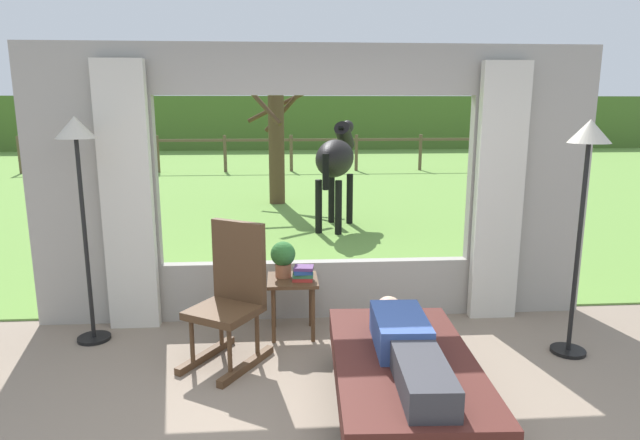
{
  "coord_description": "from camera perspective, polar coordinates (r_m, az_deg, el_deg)",
  "views": [
    {
      "loc": [
        -0.33,
        -2.76,
        2.02
      ],
      "look_at": [
        0.0,
        1.8,
        1.05
      ],
      "focal_mm": 30.7,
      "sensor_mm": 36.0,
      "label": 1
    }
  ],
  "objects": [
    {
      "name": "curtain_panel_right",
      "position": [
        5.35,
        18.13,
        2.55
      ],
      "size": [
        0.44,
        0.1,
        2.4
      ],
      "primitive_type": "cube",
      "color": "beige",
      "rests_on": "ground_plane"
    },
    {
      "name": "side_table",
      "position": [
        4.87,
        -2.87,
        -7.17
      ],
      "size": [
        0.44,
        0.44,
        0.52
      ],
      "color": "#4C331E",
      "rests_on": "ground_plane"
    },
    {
      "name": "potted_plant",
      "position": [
        4.84,
        -3.87,
        -3.85
      ],
      "size": [
        0.22,
        0.22,
        0.32
      ],
      "color": "#9E6042",
      "rests_on": "side_table"
    },
    {
      "name": "rocking_chair",
      "position": [
        4.42,
        -9.2,
        -7.69
      ],
      "size": [
        0.75,
        0.82,
        1.12
      ],
      "rotation": [
        0.0,
        0.0,
        -0.56
      ],
      "color": "#4C331E",
      "rests_on": "ground_plane"
    },
    {
      "name": "reclining_person",
      "position": [
        3.6,
        9.03,
        -12.72
      ],
      "size": [
        0.37,
        1.44,
        0.22
      ],
      "rotation": [
        0.0,
        0.0,
        -0.05
      ],
      "color": "#334C8C",
      "rests_on": "recliner_sofa"
    },
    {
      "name": "horse",
      "position": [
        8.95,
        1.7,
        6.4
      ],
      "size": [
        0.95,
        1.81,
        1.73
      ],
      "rotation": [
        0.0,
        0.0,
        -0.34
      ],
      "color": "black",
      "rests_on": "outdoor_pasture_lawn"
    },
    {
      "name": "recliner_sofa",
      "position": [
        3.78,
        8.7,
        -16.59
      ],
      "size": [
        0.98,
        1.74,
        0.42
      ],
      "rotation": [
        0.0,
        0.0,
        -0.05
      ],
      "color": "black",
      "rests_on": "ground_plane"
    },
    {
      "name": "pasture_fence_line",
      "position": [
        16.79,
        -3.02,
        7.56
      ],
      "size": [
        16.1,
        0.1,
        1.1
      ],
      "color": "brown",
      "rests_on": "outdoor_pasture_lawn"
    },
    {
      "name": "floor_lamp_left",
      "position": [
        4.91,
        -23.9,
        5.55
      ],
      "size": [
        0.32,
        0.32,
        1.93
      ],
      "color": "black",
      "rests_on": "ground_plane"
    },
    {
      "name": "floor_lamp_right",
      "position": [
        4.72,
        26.01,
        4.95
      ],
      "size": [
        0.32,
        0.32,
        1.91
      ],
      "color": "black",
      "rests_on": "ground_plane"
    },
    {
      "name": "back_wall_with_window",
      "position": [
        5.09,
        -0.37,
        3.26
      ],
      "size": [
        5.2,
        0.12,
        2.55
      ],
      "color": "#9E998E",
      "rests_on": "ground_plane"
    },
    {
      "name": "pasture_tree",
      "position": [
        11.22,
        -4.6,
        9.11
      ],
      "size": [
        1.64,
        1.53,
        2.92
      ],
      "color": "#4C3823",
      "rests_on": "outdoor_pasture_lawn"
    },
    {
      "name": "outdoor_pasture_lawn",
      "position": [
        16.05,
        -2.93,
        4.73
      ],
      "size": [
        36.0,
        21.68,
        0.02
      ],
      "primitive_type": "cube",
      "color": "olive",
      "rests_on": "ground_plane"
    },
    {
      "name": "curtain_panel_left",
      "position": [
        5.13,
        -19.45,
        2.09
      ],
      "size": [
        0.44,
        0.1,
        2.4
      ],
      "primitive_type": "cube",
      "color": "beige",
      "rests_on": "ground_plane"
    },
    {
      "name": "book_stack",
      "position": [
        4.76,
        -1.78,
        -5.58
      ],
      "size": [
        0.19,
        0.16,
        0.13
      ],
      "color": "#B22D28",
      "rests_on": "side_table"
    },
    {
      "name": "distant_hill_ridge",
      "position": [
        25.78,
        -3.45,
        10.09
      ],
      "size": [
        36.0,
        2.0,
        2.4
      ],
      "primitive_type": "cube",
      "color": "#496A29",
      "rests_on": "ground_plane"
    }
  ]
}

